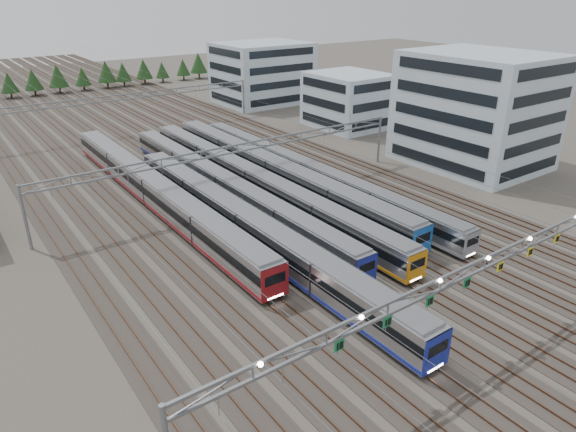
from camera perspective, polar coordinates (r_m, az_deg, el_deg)
ground at (r=48.95m, az=19.74°, el=-12.42°), size 400.00×400.00×0.00m
track_bed at (r=128.10m, az=-19.52°, el=10.89°), size 54.00×260.00×5.42m
train_a at (r=72.98m, az=-14.67°, el=2.74°), size 3.16×59.43×4.13m
train_b at (r=60.43m, az=-4.58°, el=-1.15°), size 3.06×56.29×3.99m
train_c at (r=73.38m, az=-7.08°, el=3.30°), size 2.83×58.27×3.68m
train_d at (r=74.92m, az=-3.82°, el=3.92°), size 2.90×62.04×3.78m
train_e at (r=78.22m, az=-1.55°, el=4.99°), size 3.15×58.25×4.12m
train_f at (r=78.86m, az=2.22°, el=4.91°), size 2.70×59.55×3.52m
gantry_near at (r=45.17m, az=21.07°, el=-5.23°), size 56.36×0.61×8.08m
gantry_mid at (r=72.91m, az=-5.65°, el=6.81°), size 56.36×0.36×8.00m
gantry_far at (r=113.07m, az=-17.53°, el=12.08°), size 56.36×0.36×8.00m
depot_bldg_south at (r=92.28m, az=20.13°, el=10.99°), size 18.00×22.00×18.43m
depot_bldg_mid at (r=113.47m, az=6.73°, el=12.66°), size 14.00×16.00×11.29m
depot_bldg_north at (r=137.79m, az=-2.86°, el=15.60°), size 22.00×18.00×14.98m
treeline at (r=163.60m, az=-24.07°, el=13.83°), size 93.80×5.60×7.02m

